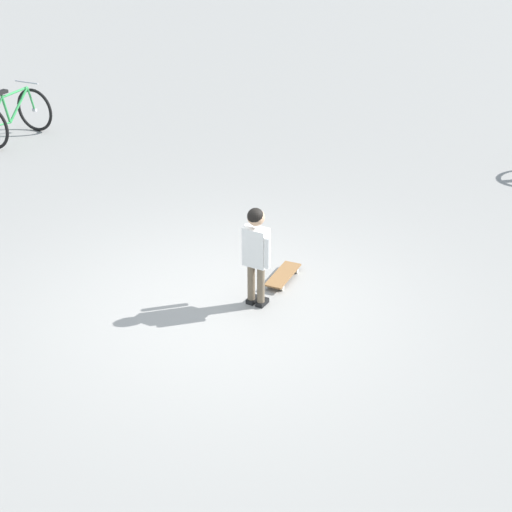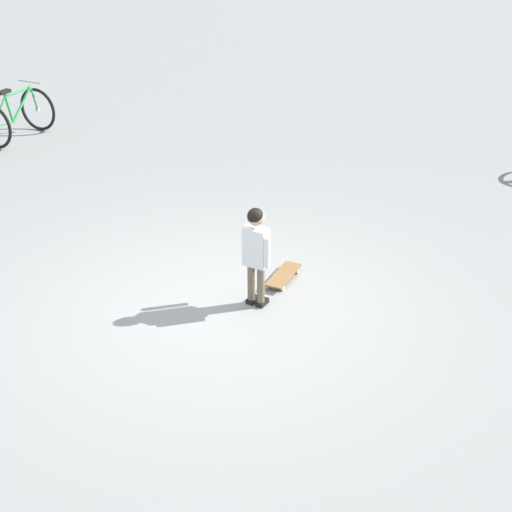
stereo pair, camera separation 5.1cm
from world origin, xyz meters
The scene contains 4 objects.
ground_plane centered at (0.00, 0.00, 0.00)m, with size 50.00×50.00×0.00m, color gray.
child_person centered at (-0.25, 0.31, 0.66)m, with size 0.24×0.36×1.06m.
skateboard centered at (-0.83, 0.35, 0.06)m, with size 0.60×0.21×0.07m.
bicycle_far centered at (-3.20, -5.43, 0.38)m, with size 1.08×0.72×0.85m.
Camera 1 is at (5.72, 3.23, 3.97)m, focal length 53.79 mm.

